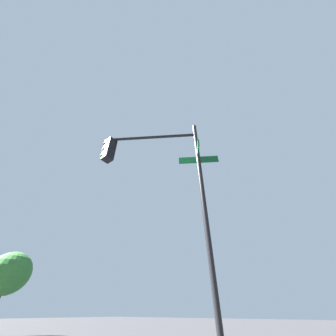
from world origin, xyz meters
The scene contains 2 objects.
traffic_signal_near centered at (-6.05, -6.11, 4.28)m, with size 2.93×2.09×6.03m.
street_tree centered at (8.85, -7.89, 3.33)m, with size 2.68×2.68×4.69m.
Camera 1 is at (-8.95, -2.98, 1.16)m, focal length 20.43 mm.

